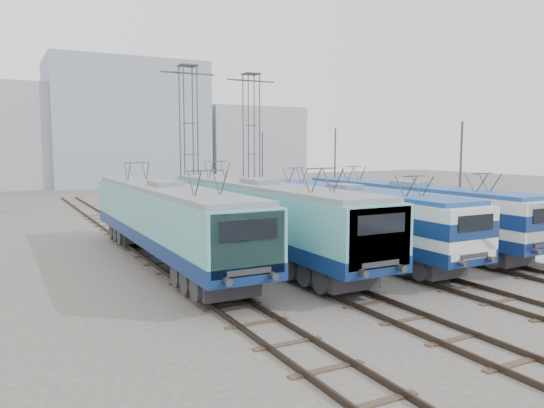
{
  "coord_description": "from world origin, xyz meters",
  "views": [
    {
      "loc": [
        -14.0,
        -18.76,
        5.64
      ],
      "look_at": [
        -0.4,
        7.0,
        2.48
      ],
      "focal_mm": 35.0,
      "sensor_mm": 36.0,
      "label": 1
    }
  ],
  "objects_px": {
    "catenary_tower_east": "(251,135)",
    "mast_rear": "(262,169)",
    "locomotive_center_right": "(346,213)",
    "mast_front": "(460,186)",
    "safety_cone": "(488,245)",
    "locomotive_far_left": "(167,217)",
    "catenary_tower_west": "(189,134)",
    "locomotive_center_left": "(262,213)",
    "mast_mid": "(335,176)",
    "locomotive_far_right": "(409,208)"
  },
  "relations": [
    {
      "from": "catenary_tower_east",
      "to": "mast_rear",
      "type": "xyz_separation_m",
      "value": [
        2.1,
        2.0,
        -3.14
      ]
    },
    {
      "from": "locomotive_center_right",
      "to": "mast_front",
      "type": "height_order",
      "value": "mast_front"
    },
    {
      "from": "mast_rear",
      "to": "safety_cone",
      "type": "bearing_deg",
      "value": -90.22
    },
    {
      "from": "mast_front",
      "to": "mast_rear",
      "type": "xyz_separation_m",
      "value": [
        0.0,
        24.0,
        0.0
      ]
    },
    {
      "from": "locomotive_far_left",
      "to": "catenary_tower_east",
      "type": "relative_size",
      "value": 1.55
    },
    {
      "from": "catenary_tower_west",
      "to": "safety_cone",
      "type": "bearing_deg",
      "value": -68.95
    },
    {
      "from": "mast_front",
      "to": "mast_rear",
      "type": "relative_size",
      "value": 1.0
    },
    {
      "from": "locomotive_far_left",
      "to": "locomotive_center_left",
      "type": "distance_m",
      "value": 4.62
    },
    {
      "from": "mast_mid",
      "to": "locomotive_far_left",
      "type": "bearing_deg",
      "value": -151.49
    },
    {
      "from": "mast_rear",
      "to": "safety_cone",
      "type": "height_order",
      "value": "mast_rear"
    },
    {
      "from": "locomotive_center_left",
      "to": "safety_cone",
      "type": "height_order",
      "value": "locomotive_center_left"
    },
    {
      "from": "locomotive_center_right",
      "to": "catenary_tower_east",
      "type": "relative_size",
      "value": 1.43
    },
    {
      "from": "locomotive_far_right",
      "to": "mast_front",
      "type": "distance_m",
      "value": 2.95
    },
    {
      "from": "mast_mid",
      "to": "safety_cone",
      "type": "height_order",
      "value": "mast_mid"
    },
    {
      "from": "locomotive_center_left",
      "to": "catenary_tower_west",
      "type": "distance_m",
      "value": 18.06
    },
    {
      "from": "locomotive_center_left",
      "to": "locomotive_far_right",
      "type": "xyz_separation_m",
      "value": [
        9.0,
        -0.71,
        -0.14
      ]
    },
    {
      "from": "locomotive_center_right",
      "to": "safety_cone",
      "type": "relative_size",
      "value": 33.61
    },
    {
      "from": "locomotive_far_right",
      "to": "mast_mid",
      "type": "distance_m",
      "value": 10.35
    },
    {
      "from": "safety_cone",
      "to": "mast_mid",
      "type": "bearing_deg",
      "value": 89.59
    },
    {
      "from": "catenary_tower_east",
      "to": "mast_front",
      "type": "bearing_deg",
      "value": -84.55
    },
    {
      "from": "mast_front",
      "to": "locomotive_far_right",
      "type": "bearing_deg",
      "value": 134.27
    },
    {
      "from": "mast_mid",
      "to": "mast_front",
      "type": "bearing_deg",
      "value": -90.0
    },
    {
      "from": "catenary_tower_west",
      "to": "locomotive_far_right",
      "type": "bearing_deg",
      "value": -69.55
    },
    {
      "from": "catenary_tower_west",
      "to": "mast_mid",
      "type": "relative_size",
      "value": 1.71
    },
    {
      "from": "locomotive_center_left",
      "to": "catenary_tower_east",
      "type": "distance_m",
      "value": 21.71
    },
    {
      "from": "locomotive_center_right",
      "to": "catenary_tower_west",
      "type": "distance_m",
      "value": 18.95
    },
    {
      "from": "mast_front",
      "to": "mast_mid",
      "type": "relative_size",
      "value": 1.0
    },
    {
      "from": "catenary_tower_west",
      "to": "locomotive_far_left",
      "type": "bearing_deg",
      "value": -112.45
    },
    {
      "from": "locomotive_center_right",
      "to": "safety_cone",
      "type": "height_order",
      "value": "locomotive_center_right"
    },
    {
      "from": "locomotive_center_right",
      "to": "catenary_tower_west",
      "type": "xyz_separation_m",
      "value": [
        -2.25,
        18.28,
        4.45
      ]
    },
    {
      "from": "locomotive_far_left",
      "to": "catenary_tower_west",
      "type": "bearing_deg",
      "value": 67.55
    },
    {
      "from": "locomotive_far_left",
      "to": "locomotive_center_left",
      "type": "bearing_deg",
      "value": -13.17
    },
    {
      "from": "locomotive_far_right",
      "to": "locomotive_center_right",
      "type": "bearing_deg",
      "value": -177.74
    },
    {
      "from": "catenary_tower_west",
      "to": "mast_rear",
      "type": "bearing_deg",
      "value": 24.94
    },
    {
      "from": "locomotive_far_left",
      "to": "locomotive_far_right",
      "type": "relative_size",
      "value": 1.08
    },
    {
      "from": "locomotive_far_left",
      "to": "locomotive_far_right",
      "type": "bearing_deg",
      "value": -7.45
    },
    {
      "from": "catenary_tower_east",
      "to": "safety_cone",
      "type": "height_order",
      "value": "catenary_tower_east"
    },
    {
      "from": "mast_front",
      "to": "locomotive_center_right",
      "type": "bearing_deg",
      "value": 164.85
    },
    {
      "from": "locomotive_center_left",
      "to": "mast_mid",
      "type": "distance_m",
      "value": 14.4
    },
    {
      "from": "locomotive_far_left",
      "to": "mast_front",
      "type": "distance_m",
      "value": 15.83
    },
    {
      "from": "mast_mid",
      "to": "mast_rear",
      "type": "relative_size",
      "value": 1.0
    },
    {
      "from": "locomotive_far_right",
      "to": "mast_front",
      "type": "relative_size",
      "value": 2.45
    },
    {
      "from": "catenary_tower_west",
      "to": "mast_rear",
      "type": "distance_m",
      "value": 9.99
    },
    {
      "from": "locomotive_far_right",
      "to": "locomotive_center_left",
      "type": "bearing_deg",
      "value": 175.48
    },
    {
      "from": "locomotive_far_right",
      "to": "mast_rear",
      "type": "distance_m",
      "value": 22.22
    },
    {
      "from": "catenary_tower_east",
      "to": "mast_mid",
      "type": "distance_m",
      "value": 10.69
    },
    {
      "from": "mast_front",
      "to": "mast_mid",
      "type": "distance_m",
      "value": 12.0
    },
    {
      "from": "locomotive_far_right",
      "to": "catenary_tower_west",
      "type": "height_order",
      "value": "catenary_tower_west"
    },
    {
      "from": "catenary_tower_east",
      "to": "mast_mid",
      "type": "relative_size",
      "value": 1.71
    },
    {
      "from": "locomotive_center_left",
      "to": "catenary_tower_west",
      "type": "bearing_deg",
      "value": 82.63
    }
  ]
}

